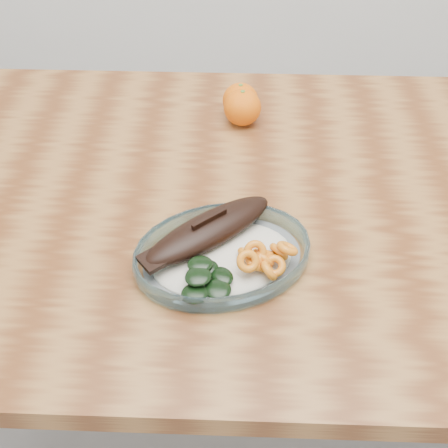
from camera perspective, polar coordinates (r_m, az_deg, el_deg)
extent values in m
plane|color=slate|center=(1.54, 2.48, -18.45)|extent=(3.00, 3.00, 0.00)
cube|color=brown|center=(0.95, 3.80, 2.12)|extent=(1.20, 0.80, 0.04)
cylinder|color=brown|center=(1.54, -17.54, 0.65)|extent=(0.06, 0.06, 0.71)
ellipsoid|color=white|center=(0.83, -0.15, -3.61)|extent=(0.55, 0.46, 0.01)
torus|color=#86BDCF|center=(0.82, -0.15, -3.14)|extent=(0.59, 0.59, 0.03)
ellipsoid|color=white|center=(0.81, -0.15, -2.75)|extent=(0.49, 0.40, 0.02)
ellipsoid|color=black|center=(0.82, -1.51, 0.20)|extent=(0.21, 0.19, 0.04)
ellipsoid|color=black|center=(0.82, -1.50, -0.13)|extent=(0.18, 0.16, 0.02)
cube|color=black|center=(0.78, -7.12, -2.77)|extent=(0.06, 0.06, 0.01)
cube|color=black|center=(0.81, -1.53, 1.06)|extent=(0.05, 0.04, 0.02)
torus|color=#C85E0E|center=(0.80, 4.07, -2.24)|extent=(0.04, 0.04, 0.03)
torus|color=#C85E0E|center=(0.78, 3.25, -3.18)|extent=(0.05, 0.05, 0.03)
torus|color=#C85E0E|center=(0.77, 4.65, -3.98)|extent=(0.04, 0.05, 0.04)
torus|color=#C85E0E|center=(0.78, 5.21, -3.49)|extent=(0.04, 0.04, 0.03)
torus|color=#C85E0E|center=(0.80, 5.67, -2.04)|extent=(0.04, 0.04, 0.04)
torus|color=#C85E0E|center=(0.79, 4.20, -2.70)|extent=(0.04, 0.04, 0.03)
torus|color=#C85E0E|center=(0.80, 2.54, -2.21)|extent=(0.04, 0.04, 0.03)
torus|color=#C85E0E|center=(0.79, 4.23, -2.98)|extent=(0.04, 0.05, 0.04)
torus|color=#C85E0E|center=(0.78, 3.23, -2.02)|extent=(0.04, 0.04, 0.04)
torus|color=#C85E0E|center=(0.79, 6.54, -1.68)|extent=(0.05, 0.05, 0.03)
torus|color=#C85E0E|center=(0.77, 2.48, -3.00)|extent=(0.04, 0.03, 0.04)
ellipsoid|color=black|center=(0.75, -0.65, -5.87)|extent=(0.05, 0.05, 0.01)
ellipsoid|color=black|center=(0.78, -1.89, -3.68)|extent=(0.04, 0.04, 0.01)
ellipsoid|color=black|center=(0.75, -3.04, -6.32)|extent=(0.04, 0.04, 0.01)
ellipsoid|color=black|center=(0.77, -0.19, -4.54)|extent=(0.04, 0.05, 0.01)
ellipsoid|color=black|center=(0.77, -2.42, -4.19)|extent=(0.03, 0.04, 0.01)
ellipsoid|color=black|center=(0.77, -2.48, -3.31)|extent=(0.04, 0.04, 0.01)
ellipsoid|color=black|center=(0.76, -2.65, -4.51)|extent=(0.05, 0.05, 0.01)
ellipsoid|color=black|center=(0.76, -2.76, -4.58)|extent=(0.05, 0.05, 0.01)
sphere|color=#FF4005|center=(1.08, 1.88, 11.75)|extent=(0.07, 0.07, 0.07)
sphere|color=#FF4005|center=(1.11, 1.67, 12.45)|extent=(0.07, 0.07, 0.07)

